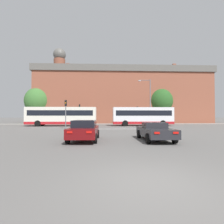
% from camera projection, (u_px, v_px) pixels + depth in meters
% --- Properties ---
extents(ground_plane, '(400.00, 400.00, 0.00)m').
position_uv_depth(ground_plane, '(150.00, 183.00, 4.50)').
color(ground_plane, '#605E5B').
extents(stop_line_strip, '(9.80, 0.30, 0.01)m').
position_uv_depth(stop_line_strip, '(113.00, 129.00, 23.21)').
color(stop_line_strip, silver).
rests_on(stop_line_strip, ground_plane).
extents(far_pavement, '(70.89, 2.50, 0.01)m').
position_uv_depth(far_pavement, '(110.00, 124.00, 38.33)').
color(far_pavement, '#A09B91').
rests_on(far_pavement, ground_plane).
extents(brick_civic_building, '(44.61, 16.38, 20.66)m').
position_uv_depth(brick_civic_building, '(121.00, 97.00, 49.25)').
color(brick_civic_building, brown).
rests_on(brick_civic_building, ground_plane).
extents(car_saloon_left, '(1.99, 4.48, 1.42)m').
position_uv_depth(car_saloon_left, '(84.00, 130.00, 12.28)').
color(car_saloon_left, '#600C0F').
rests_on(car_saloon_left, ground_plane).
extents(car_roadster_right, '(1.98, 4.47, 1.26)m').
position_uv_depth(car_roadster_right, '(155.00, 131.00, 12.34)').
color(car_roadster_right, '#232328').
rests_on(car_roadster_right, ground_plane).
extents(bus_crossing_lead, '(10.46, 2.68, 3.24)m').
position_uv_depth(bus_crossing_lead, '(143.00, 116.00, 30.85)').
color(bus_crossing_lead, silver).
rests_on(bus_crossing_lead, ground_plane).
extents(bus_crossing_trailing, '(11.83, 2.65, 3.25)m').
position_uv_depth(bus_crossing_trailing, '(62.00, 116.00, 30.16)').
color(bus_crossing_trailing, silver).
rests_on(bus_crossing_trailing, ground_plane).
extents(traffic_light_near_left, '(0.26, 0.31, 3.90)m').
position_uv_depth(traffic_light_near_left, '(66.00, 109.00, 23.64)').
color(traffic_light_near_left, slate).
rests_on(traffic_light_near_left, ground_plane).
extents(traffic_light_far_left, '(0.26, 0.31, 4.27)m').
position_uv_depth(traffic_light_far_left, '(79.00, 111.00, 37.21)').
color(traffic_light_far_left, slate).
rests_on(traffic_light_far_left, ground_plane).
extents(traffic_light_far_right, '(0.26, 0.31, 3.83)m').
position_uv_depth(traffic_light_far_right, '(137.00, 112.00, 38.28)').
color(traffic_light_far_right, slate).
rests_on(traffic_light_far_right, ground_plane).
extents(street_lamp_junction, '(2.23, 0.36, 8.13)m').
position_uv_depth(street_lamp_junction, '(148.00, 98.00, 30.37)').
color(street_lamp_junction, slate).
rests_on(street_lamp_junction, ground_plane).
extents(pedestrian_waiting, '(0.44, 0.44, 1.66)m').
position_uv_depth(pedestrian_waiting, '(69.00, 120.00, 38.01)').
color(pedestrian_waiting, '#333851').
rests_on(pedestrian_waiting, ground_plane).
extents(pedestrian_walking_east, '(0.45, 0.42, 1.56)m').
position_uv_depth(pedestrian_walking_east, '(125.00, 120.00, 38.10)').
color(pedestrian_walking_east, black).
rests_on(pedestrian_walking_east, ground_plane).
extents(pedestrian_walking_west, '(0.43, 0.28, 1.65)m').
position_uv_depth(pedestrian_walking_west, '(149.00, 119.00, 39.05)').
color(pedestrian_walking_west, black).
rests_on(pedestrian_walking_west, ground_plane).
extents(tree_by_building, '(6.18, 6.18, 8.67)m').
position_uv_depth(tree_by_building, '(38.00, 101.00, 42.03)').
color(tree_by_building, '#4C3823').
rests_on(tree_by_building, ground_plane).
extents(tree_kerbside, '(6.05, 6.05, 8.63)m').
position_uv_depth(tree_kerbside, '(160.00, 101.00, 43.13)').
color(tree_kerbside, '#4C3823').
rests_on(tree_kerbside, ground_plane).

